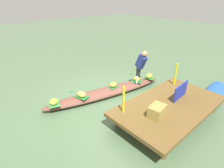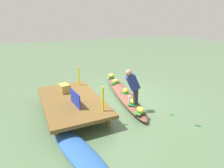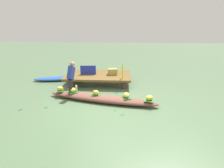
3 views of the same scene
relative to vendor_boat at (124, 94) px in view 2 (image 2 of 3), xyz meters
name	(u,v)px [view 2 (image 2 of 3)]	position (x,y,z in m)	size (l,w,h in m)	color
canal_water	(123,97)	(0.00, 0.00, -0.12)	(40.00, 40.00, 0.00)	#4E6948
dock_platform	(72,101)	(-0.42, 2.15, 0.28)	(3.20, 1.80, 0.47)	brown
vendor_boat	(124,94)	(0.00, 0.00, 0.00)	(4.43, 0.62, 0.25)	brown
moored_boat	(79,152)	(-2.55, 2.53, -0.02)	(2.66, 0.60, 0.20)	#275499
leaf_mat_0	(125,93)	(-0.23, 0.05, 0.13)	(0.35, 0.24, 0.01)	#296932
banana_bunch_0	(125,90)	(-0.23, 0.05, 0.22)	(0.25, 0.18, 0.19)	yellow
leaf_mat_1	(140,112)	(-1.78, 0.41, 0.13)	(0.37, 0.25, 0.01)	#35762F
banana_bunch_1	(140,110)	(-1.78, 0.41, 0.22)	(0.27, 0.19, 0.18)	yellow
leaf_mat_2	(115,83)	(0.96, -0.12, 0.13)	(0.42, 0.26, 0.01)	#216B2A
banana_bunch_2	(115,81)	(0.96, -0.12, 0.22)	(0.30, 0.20, 0.19)	#F7CF4F
leaf_mat_3	(111,77)	(1.81, -0.31, 0.13)	(0.39, 0.32, 0.01)	#378540
banana_bunch_3	(111,75)	(1.81, -0.31, 0.21)	(0.28, 0.24, 0.17)	gold
leaf_mat_4	(134,104)	(-1.20, 0.28, 0.13)	(0.32, 0.33, 0.01)	#217733
banana_bunch_4	(134,101)	(-1.20, 0.28, 0.22)	(0.23, 0.25, 0.18)	yellow
vendor_person	(133,85)	(-1.26, 0.37, 0.81)	(0.27, 0.50, 1.21)	#28282D
water_bottle	(129,100)	(-1.08, 0.38, 0.25)	(0.07, 0.07, 0.26)	silver
market_banner	(75,98)	(-0.92, 2.15, 0.57)	(0.77, 0.03, 0.44)	#1E2C98
railing_post_west	(103,99)	(-1.62, 1.55, 0.71)	(0.06, 0.06, 0.73)	yellow
railing_post_east	(79,76)	(0.78, 1.55, 0.71)	(0.06, 0.06, 0.73)	yellow
produce_crate	(64,88)	(0.29, 2.22, 0.49)	(0.44, 0.32, 0.29)	olive
drifting_plant_0	(132,89)	(0.57, -0.74, -0.12)	(0.18, 0.14, 0.01)	#336835
drifting_plant_1	(172,115)	(-1.97, -0.69, -0.12)	(0.19, 0.14, 0.01)	#276022
drifting_plant_2	(198,126)	(-2.81, -0.92, -0.12)	(0.18, 0.10, 0.01)	#17483B
drifting_plant_3	(135,86)	(0.82, -1.04, -0.12)	(0.21, 0.13, 0.01)	#315C3D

